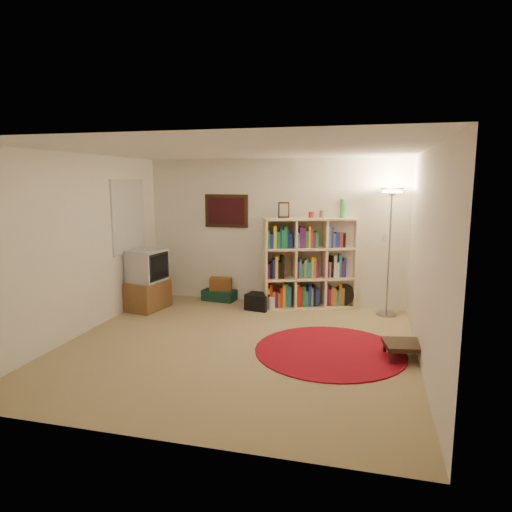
{
  "coord_description": "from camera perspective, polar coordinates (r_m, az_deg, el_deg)",
  "views": [
    {
      "loc": [
        1.63,
        -5.43,
        2.14
      ],
      "look_at": [
        0.1,
        0.6,
        1.1
      ],
      "focal_mm": 32.0,
      "sensor_mm": 36.0,
      "label": 1
    }
  ],
  "objects": [
    {
      "name": "tv_stand",
      "position": [
        7.8,
        -13.37,
        -3.02
      ],
      "size": [
        0.59,
        0.76,
        1.01
      ],
      "rotation": [
        0.0,
        0.0,
        -0.17
      ],
      "color": "brown",
      "rests_on": "ground"
    },
    {
      "name": "floor_fan",
      "position": [
        7.89,
        10.99,
        -4.89
      ],
      "size": [
        0.36,
        0.23,
        0.4
      ],
      "rotation": [
        0.0,
        0.0,
        -0.26
      ],
      "color": "black",
      "rests_on": "ground"
    },
    {
      "name": "wicker_basket",
      "position": [
        8.24,
        -4.39,
        -3.46
      ],
      "size": [
        0.43,
        0.34,
        0.22
      ],
      "rotation": [
        0.0,
        0.0,
        0.18
      ],
      "color": "brown",
      "rests_on": "suitcase"
    },
    {
      "name": "room",
      "position": [
        5.8,
        -2.81,
        0.75
      ],
      "size": [
        4.54,
        4.54,
        2.54
      ],
      "color": "#A08A5E",
      "rests_on": "ground"
    },
    {
      "name": "bookshelf",
      "position": [
        7.71,
        6.45,
        -1.04
      ],
      "size": [
        1.58,
        0.94,
        1.83
      ],
      "rotation": [
        0.0,
        0.0,
        0.36
      ],
      "color": "#FFDAAA",
      "rests_on": "ground"
    },
    {
      "name": "side_table",
      "position": [
        5.88,
        17.91,
        -10.57
      ],
      "size": [
        0.51,
        0.51,
        0.2
      ],
      "rotation": [
        0.0,
        0.0,
        0.19
      ],
      "color": "black",
      "rests_on": "ground"
    },
    {
      "name": "paper_towel",
      "position": [
        7.57,
        1.96,
        -6.05
      ],
      "size": [
        0.14,
        0.14,
        0.23
      ],
      "rotation": [
        0.0,
        0.0,
        0.31
      ],
      "color": "white",
      "rests_on": "ground"
    },
    {
      "name": "duffel_bag",
      "position": [
        7.65,
        0.31,
        -5.71
      ],
      "size": [
        0.44,
        0.39,
        0.27
      ],
      "rotation": [
        0.0,
        0.0,
        -0.2
      ],
      "color": "black",
      "rests_on": "ground"
    },
    {
      "name": "floor_lamp",
      "position": [
        7.38,
        16.55,
        5.54
      ],
      "size": [
        0.39,
        0.39,
        2.03
      ],
      "rotation": [
        0.0,
        0.0,
        -0.0
      ],
      "color": "#96969A",
      "rests_on": "ground"
    },
    {
      "name": "suitcase",
      "position": [
        8.28,
        -4.51,
        -4.85
      ],
      "size": [
        0.62,
        0.44,
        0.19
      ],
      "rotation": [
        0.0,
        0.0,
        -0.12
      ],
      "color": "#123329",
      "rests_on": "ground"
    },
    {
      "name": "red_rug",
      "position": [
        5.95,
        9.21,
        -11.63
      ],
      "size": [
        1.89,
        1.89,
        0.02
      ],
      "color": "maroon",
      "rests_on": "ground"
    }
  ]
}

